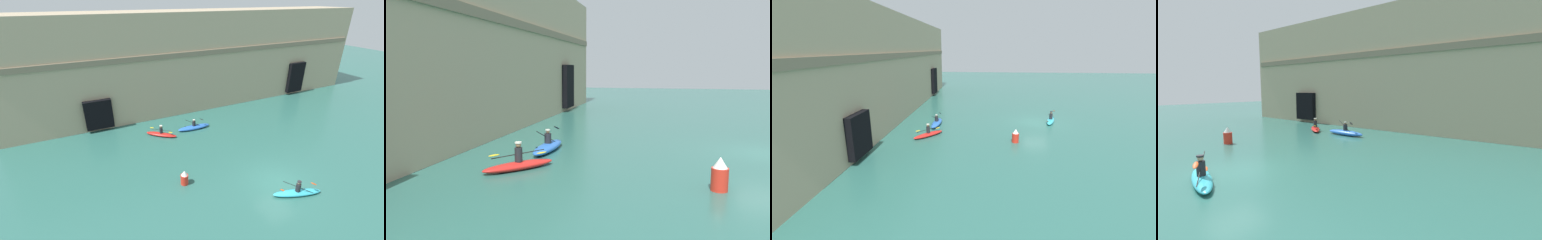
% 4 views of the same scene
% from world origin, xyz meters
% --- Properties ---
extents(ground_plane, '(120.00, 120.00, 0.00)m').
position_xyz_m(ground_plane, '(0.00, 0.00, 0.00)').
color(ground_plane, '#2D665B').
extents(cliff_bluff, '(44.47, 6.78, 11.15)m').
position_xyz_m(cliff_bluff, '(2.40, 17.58, 5.56)').
color(cliff_bluff, tan).
rests_on(cliff_bluff, ground).
extents(kayak_blue, '(3.53, 0.91, 1.20)m').
position_xyz_m(kayak_blue, '(-1.95, 10.49, 0.24)').
color(kayak_blue, blue).
rests_on(kayak_blue, ground).
extents(kayak_cyan, '(3.55, 1.74, 1.16)m').
position_xyz_m(kayak_cyan, '(0.29, -1.49, 0.22)').
color(kayak_cyan, '#33B2C6').
rests_on(kayak_cyan, ground).
extents(kayak_red, '(2.87, 2.58, 1.16)m').
position_xyz_m(kayak_red, '(-5.51, 10.57, 0.22)').
color(kayak_red, red).
rests_on(kayak_red, ground).
extents(marker_buoy, '(0.57, 0.57, 1.17)m').
position_xyz_m(marker_buoy, '(-6.36, 2.94, 0.55)').
color(marker_buoy, red).
rests_on(marker_buoy, ground).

